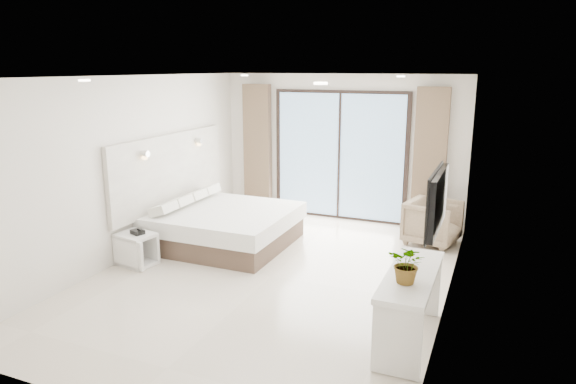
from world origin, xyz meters
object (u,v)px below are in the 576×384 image
object	(u,v)px
nightstand	(136,249)
console_desk	(411,292)
bed	(224,226)
armchair	(433,220)

from	to	relation	value
nightstand	console_desk	distance (m)	4.10
bed	nightstand	world-z (taller)	bed
nightstand	console_desk	bearing A→B (deg)	0.87
nightstand	armchair	xyz separation A→B (m)	(3.85, 2.61, 0.16)
bed	nightstand	bearing A→B (deg)	-119.66
bed	nightstand	size ratio (longest dim) A/B	3.58
nightstand	armchair	bearing A→B (deg)	44.06
console_desk	armchair	xyz separation A→B (m)	(-0.19, 3.25, -0.16)
nightstand	armchair	world-z (taller)	armchair
armchair	nightstand	bearing A→B (deg)	136.51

